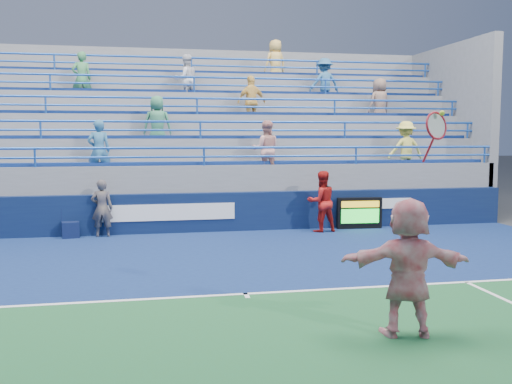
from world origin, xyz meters
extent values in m
plane|color=#333538|center=(0.00, 0.00, 0.00)|extent=(120.00, 120.00, 0.00)
cube|color=navy|center=(0.00, 2.20, 0.01)|extent=(18.00, 8.40, 0.02)
cube|color=white|center=(0.00, 0.00, 0.02)|extent=(11.00, 0.10, 0.01)
cube|color=white|center=(0.00, -0.10, 0.02)|extent=(0.08, 0.30, 0.01)
cube|color=#0B163D|center=(0.00, 6.50, 0.55)|extent=(18.00, 0.30, 1.10)
cube|color=white|center=(-1.00, 6.34, 0.60)|extent=(3.60, 0.02, 0.45)
cube|color=white|center=(5.20, 6.34, 0.70)|extent=(1.80, 0.02, 0.30)
cube|color=slate|center=(0.00, 9.45, 0.55)|extent=(18.00, 5.60, 1.10)
cube|color=slate|center=(0.00, 9.45, 0.93)|extent=(18.00, 5.60, 1.85)
cube|color=navy|center=(0.00, 7.10, 1.90)|extent=(17.40, 0.45, 0.10)
cylinder|color=blue|center=(0.00, 6.70, 2.35)|extent=(18.00, 0.07, 0.07)
cube|color=slate|center=(0.00, 9.95, 1.30)|extent=(18.00, 4.60, 2.60)
cube|color=navy|center=(0.00, 8.10, 2.65)|extent=(17.40, 0.45, 0.10)
cylinder|color=blue|center=(0.00, 7.70, 3.10)|extent=(18.00, 0.07, 0.07)
cube|color=slate|center=(0.00, 10.45, 1.68)|extent=(18.00, 3.60, 3.35)
cube|color=navy|center=(0.00, 9.10, 3.40)|extent=(17.40, 0.45, 0.10)
cylinder|color=blue|center=(0.00, 8.70, 3.85)|extent=(18.00, 0.07, 0.07)
cube|color=slate|center=(0.00, 10.95, 2.05)|extent=(18.00, 2.60, 4.10)
cube|color=navy|center=(0.00, 10.10, 4.15)|extent=(17.40, 0.45, 0.10)
cylinder|color=blue|center=(0.00, 9.70, 4.60)|extent=(18.00, 0.07, 0.07)
cube|color=slate|center=(0.00, 11.45, 2.42)|extent=(18.00, 1.60, 4.85)
cube|color=navy|center=(0.00, 11.10, 4.90)|extent=(17.40, 0.45, 0.10)
cylinder|color=blue|center=(0.00, 10.70, 5.35)|extent=(18.00, 0.07, 0.07)
imported|color=teal|center=(4.59, 10.10, 4.53)|extent=(1.17, 0.77, 1.70)
imported|color=#DC988E|center=(1.86, 7.10, 2.28)|extent=(0.92, 0.77, 1.70)
imported|color=#306990|center=(-2.88, 7.10, 2.28)|extent=(0.65, 0.45, 1.70)
imported|color=#F5C45F|center=(1.81, 9.10, 3.78)|extent=(1.07, 0.67, 1.70)
imported|color=#387C57|center=(-1.24, 8.10, 3.03)|extent=(0.84, 0.56, 1.70)
imported|color=white|center=(-0.23, 10.10, 4.53)|extent=(0.98, 0.86, 1.70)
imported|color=#8C6C5D|center=(6.23, 9.10, 3.78)|extent=(0.95, 0.76, 1.70)
imported|color=#EFE35D|center=(6.26, 7.10, 2.28)|extent=(1.10, 0.64, 1.70)
imported|color=#3E8951|center=(-3.59, 10.10, 4.53)|extent=(0.69, 0.52, 1.70)
imported|color=#FECB63|center=(3.06, 11.10, 5.28)|extent=(0.95, 0.76, 1.70)
cube|color=black|center=(4.42, 6.15, 0.46)|extent=(1.32, 0.22, 0.91)
cube|color=gold|center=(4.42, 6.07, 0.73)|extent=(1.12, 0.02, 0.18)
cube|color=#19E533|center=(4.42, 6.07, 0.39)|extent=(1.12, 0.02, 0.41)
cube|color=#0B1539|center=(-3.59, 6.22, 0.22)|extent=(0.50, 0.50, 0.43)
cube|color=#0B1539|center=(-3.59, 6.41, 0.60)|extent=(0.43, 0.12, 0.34)
imported|color=white|center=(1.79, -2.35, 0.94)|extent=(1.81, 0.86, 1.88)
torus|color=#AE1524|center=(2.14, -2.35, 2.82)|extent=(0.39, 0.22, 0.38)
cylinder|color=#AE1524|center=(2.04, -2.35, 2.51)|extent=(0.08, 0.21, 0.34)
sphere|color=#D3E635|center=(2.19, -2.40, 2.98)|extent=(0.07, 0.07, 0.07)
imported|color=#131A36|center=(-2.77, 6.19, 0.77)|extent=(0.58, 0.39, 1.54)
imported|color=#AC1613|center=(3.19, 5.86, 0.86)|extent=(0.91, 0.75, 1.71)
camera|label=1|loc=(-1.63, -9.28, 2.69)|focal=40.00mm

